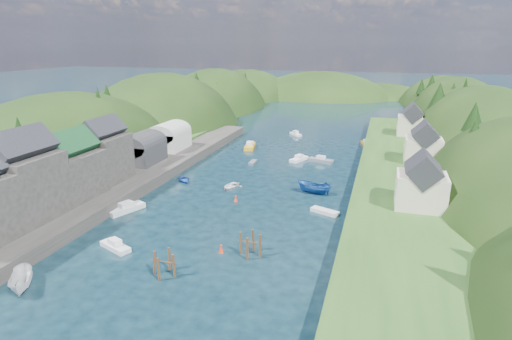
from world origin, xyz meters
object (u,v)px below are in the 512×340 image
(piling_cluster_far, at_px, (250,246))
(channel_buoy_near, at_px, (221,249))
(piling_cluster_near, at_px, (164,266))
(channel_buoy_far, at_px, (236,199))

(piling_cluster_far, xyz_separation_m, channel_buoy_near, (-3.80, -0.38, -0.75))
(piling_cluster_near, height_order, channel_buoy_far, piling_cluster_near)
(piling_cluster_near, height_order, channel_buoy_near, piling_cluster_near)
(piling_cluster_far, height_order, channel_buoy_far, piling_cluster_far)
(piling_cluster_far, bearing_deg, channel_buoy_far, 114.91)
(piling_cluster_far, distance_m, channel_buoy_far, 19.06)
(piling_cluster_near, relative_size, channel_buoy_far, 3.11)
(piling_cluster_near, relative_size, channel_buoy_near, 3.11)
(channel_buoy_far, bearing_deg, piling_cluster_near, -90.11)
(channel_buoy_far, bearing_deg, channel_buoy_near, -76.55)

